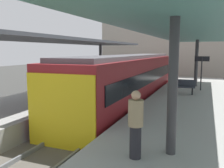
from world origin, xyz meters
TOP-DOWN VIEW (x-y plane):
  - ground_plane at (0.00, 0.00)m, footprint 80.00×80.00m
  - platform_left at (-3.80, 0.00)m, footprint 4.40×28.00m
  - platform_right at (3.80, 0.00)m, footprint 4.40×28.00m
  - track_ballast at (0.00, 0.00)m, footprint 3.20×28.00m
  - rail_near_side at (-0.72, 0.00)m, footprint 0.08×28.00m
  - rail_far_side at (0.72, 0.00)m, footprint 0.08×28.00m
  - commuter_train at (0.00, 3.76)m, footprint 2.78×15.68m
  - canopy_left at (-3.80, 1.40)m, footprint 4.18×21.00m
  - canopy_right at (3.80, 1.40)m, footprint 4.18×21.00m
  - platform_bench at (3.26, 4.01)m, footprint 1.40×0.41m
  - platform_sign at (4.21, 5.79)m, footprint 0.90×0.08m
  - passenger_near_bench at (3.05, -5.47)m, footprint 0.36×0.36m
  - station_building_backdrop at (1.24, 20.00)m, footprint 18.00×6.00m

SIDE VIEW (x-z plane):
  - ground_plane at x=0.00m, z-range 0.00..0.00m
  - track_ballast at x=0.00m, z-range 0.00..0.20m
  - rail_near_side at x=-0.72m, z-range 0.20..0.34m
  - rail_far_side at x=0.72m, z-range 0.20..0.34m
  - platform_left at x=-3.80m, z-range 0.00..1.00m
  - platform_right at x=3.80m, z-range 0.00..1.00m
  - platform_bench at x=3.26m, z-range 1.03..1.89m
  - commuter_train at x=0.00m, z-range 0.18..3.28m
  - passenger_near_bench at x=3.05m, z-range 1.03..2.67m
  - platform_sign at x=4.21m, z-range 1.52..3.73m
  - canopy_left at x=-3.80m, z-range 2.51..5.76m
  - canopy_right at x=3.80m, z-range 2.63..6.13m
  - station_building_backdrop at x=1.24m, z-range 0.00..11.00m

